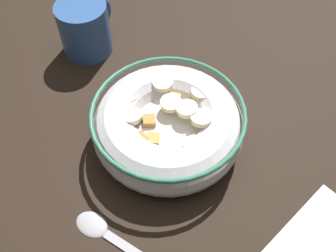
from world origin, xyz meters
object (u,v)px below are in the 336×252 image
cereal_bowl (168,125)px  folded_napkin (321,243)px  spoon (105,233)px  coffee_mug (85,28)px

cereal_bowl → folded_napkin: bearing=-98.6°
folded_napkin → cereal_bowl: bearing=81.4°
spoon → folded_napkin: 24.54cm
spoon → coffee_mug: (23.78, 20.72, 3.78)cm
coffee_mug → folded_napkin: 44.20cm
spoon → folded_napkin: (11.64, -21.60, -0.19)cm
spoon → coffee_mug: bearing=41.1°
spoon → cereal_bowl: bearing=2.2°
folded_napkin → coffee_mug: bearing=74.0°
cereal_bowl → folded_napkin: cereal_bowl is taller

